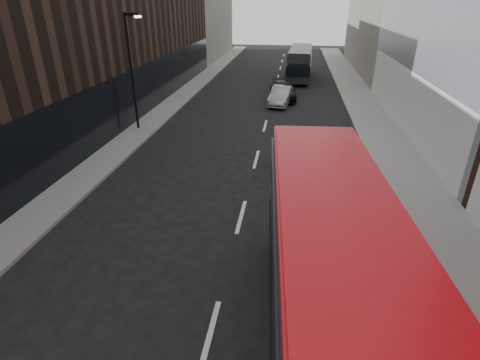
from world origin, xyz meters
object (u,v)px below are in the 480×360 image
at_px(street_lamp, 132,65).
at_px(red_bus, 333,293).
at_px(car_a, 296,160).
at_px(grey_bus, 300,62).
at_px(car_c, 283,91).
at_px(car_b, 281,96).

height_order(street_lamp, red_bus, street_lamp).
bearing_deg(street_lamp, car_a, -27.69).
relative_size(street_lamp, grey_bus, 0.70).
bearing_deg(grey_bus, car_c, -96.05).
distance_m(grey_bus, car_c, 9.64).
xyz_separation_m(street_lamp, red_bus, (11.04, -16.61, -1.76)).
bearing_deg(car_b, car_c, 95.26).
xyz_separation_m(street_lamp, car_a, (10.33, -5.42, -3.53)).
distance_m(grey_bus, car_a, 24.78).
distance_m(red_bus, car_a, 11.35).
xyz_separation_m(red_bus, car_b, (-2.01, 24.61, -1.70)).
bearing_deg(car_c, street_lamp, -140.30).
bearing_deg(car_b, red_bus, -77.90).
distance_m(red_bus, grey_bus, 35.95).
height_order(street_lamp, car_b, street_lamp).
bearing_deg(car_b, car_a, -77.03).
xyz_separation_m(grey_bus, car_c, (-1.45, -9.48, -1.00)).
distance_m(red_bus, car_b, 24.75).
relative_size(street_lamp, car_b, 1.60).
relative_size(car_a, car_c, 0.78).
height_order(car_a, car_b, car_b).
xyz_separation_m(red_bus, car_c, (-1.94, 26.47, -1.71)).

